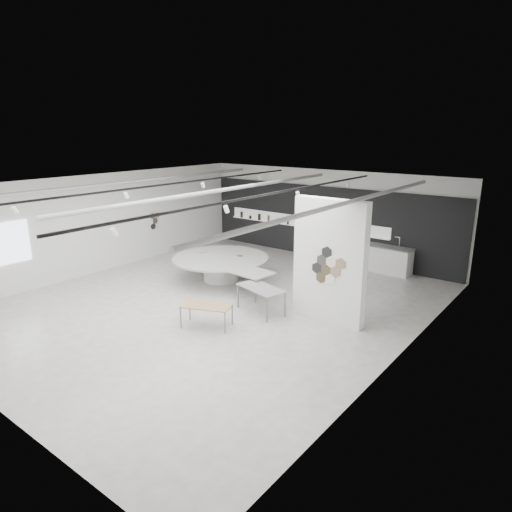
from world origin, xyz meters
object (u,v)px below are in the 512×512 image
Objects in this scene: partition_column at (329,262)px; sample_table_wood at (206,307)px; kitchen_counter at (388,260)px; sample_table_stone at (261,290)px; display_island at (222,266)px.

partition_column is 3.73m from sample_table_wood.
partition_column is 5.67m from kitchen_counter.
sample_table_stone is 6.40m from kitchen_counter.
display_island reaches higher than sample_table_stone.
display_island is 2.75× the size of sample_table_stone.
partition_column is at bearing 45.08° from sample_table_wood.
sample_table_wood is at bearing -48.70° from display_island.
display_island is at bearing 125.71° from sample_table_wood.
sample_table_wood is 0.83× the size of kitchen_counter.
partition_column is at bearing 20.13° from sample_table_stone.
display_island is 3.01× the size of sample_table_wood.
kitchen_counter is at bearing 52.04° from display_island.
kitchen_counter is at bearing 76.33° from sample_table_stone.
partition_column is 2.32× the size of sample_table_wood.
partition_column is 5.09m from display_island.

